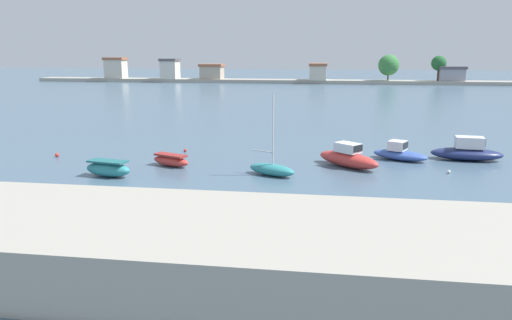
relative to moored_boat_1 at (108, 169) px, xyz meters
name	(u,v)px	position (x,y,z in m)	size (l,w,h in m)	color
ground_plane	(99,213)	(2.84, -7.35, -0.55)	(400.00, 400.00, 0.00)	#476075
seawall_embankment	(22,238)	(2.84, -13.87, 0.61)	(75.86, 7.70, 2.31)	#9E998C
moored_boat_1	(108,169)	(0.00, 0.00, 0.00)	(3.56, 1.88, 1.13)	teal
moored_boat_2	(171,160)	(3.29, 3.64, -0.12)	(3.41, 2.24, 0.90)	#C63833
moored_boat_3	(272,169)	(11.12, 1.94, -0.10)	(3.72, 2.61, 5.62)	teal
moored_boat_4	(348,158)	(16.46, 5.33, 0.12)	(5.14, 4.74, 1.80)	#C63833
moored_boat_5	(400,153)	(20.61, 8.35, -0.04)	(4.68, 3.52, 1.50)	#3856A8
moored_boat_6	(467,152)	(25.86, 9.05, 0.10)	(5.60, 2.64, 1.87)	navy
mooring_buoy_0	(57,155)	(-6.90, 5.29, -0.38)	(0.33, 0.33, 0.33)	red
mooring_buoy_1	(449,172)	(23.45, 4.31, -0.42)	(0.24, 0.24, 0.24)	white
mooring_buoy_2	(185,150)	(2.85, 8.83, -0.41)	(0.26, 0.26, 0.26)	red
distant_shoreline	(282,75)	(2.47, 99.52, 1.54)	(136.54, 6.60, 7.41)	#9E998C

